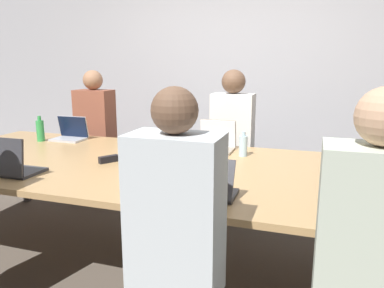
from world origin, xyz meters
The scene contains 17 objects.
ground_plane centered at (0.00, 0.00, 0.00)m, with size 24.00×24.00×0.00m, color brown.
curtain_wall centered at (0.00, 2.00, 1.40)m, with size 12.00×0.06×2.80m.
conference_table centered at (0.00, 0.00, 0.69)m, with size 4.25×1.60×0.73m.
laptop_near_midright centered at (0.41, -0.55, 0.79)m, with size 0.35×0.23×0.23m.
person_near_midright centered at (0.42, -1.05, 0.66)m, with size 0.40×0.24×1.38m.
laptop_near_right centered at (1.29, -0.61, 0.80)m, with size 0.32×0.24×0.25m.
person_near_right centered at (1.20, -1.04, 0.67)m, with size 0.40×0.24×1.39m.
laptop_near_left centered at (-0.95, -0.56, 0.81)m, with size 0.34×0.26×0.27m.
laptop_far_left centered at (-1.29, 0.57, 0.79)m, with size 0.31×0.22×0.23m.
person_far_left centered at (-1.33, 1.07, 0.67)m, with size 0.40×0.24×1.39m.
bottle_far_left centered at (-1.52, 0.42, 0.83)m, with size 0.07×0.07×0.24m.
laptop_far_center centered at (0.17, 0.60, 0.80)m, with size 0.32×0.25×0.26m.
person_far_center centered at (0.21, 1.06, 0.69)m, with size 0.40×0.24×1.41m.
cup_far_center centered at (-0.06, 0.59, 0.77)m, with size 0.08×0.08×0.09m.
bottle_far_center centered at (0.43, 0.45, 0.82)m, with size 0.07×0.07×0.20m.
stapler centered at (-0.49, -0.06, 0.75)m, with size 0.12×0.15×0.05m.
notebook centered at (-0.22, -0.11, 0.74)m, with size 0.20×0.18×0.02m.
Camera 1 is at (0.97, -2.46, 1.47)m, focal length 35.00 mm.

